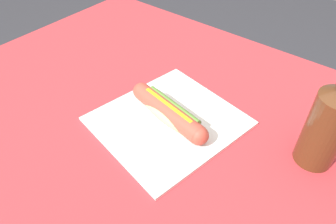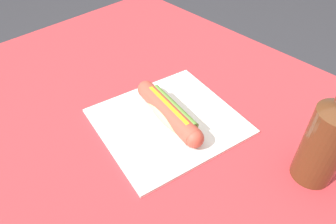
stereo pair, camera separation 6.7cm
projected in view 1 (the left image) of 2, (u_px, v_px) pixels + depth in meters
name	position (u px, v px, depth m)	size (l,w,h in m)	color
dining_table	(166.00, 150.00, 0.82)	(1.15, 0.83, 0.77)	brown
paper_wrapper	(168.00, 121.00, 0.69)	(0.27, 0.29, 0.01)	silver
hot_dog	(168.00, 112.00, 0.67)	(0.23, 0.08, 0.05)	#E5BC75
soda_bottle	(328.00, 125.00, 0.55)	(0.07, 0.07, 0.22)	#4C2814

